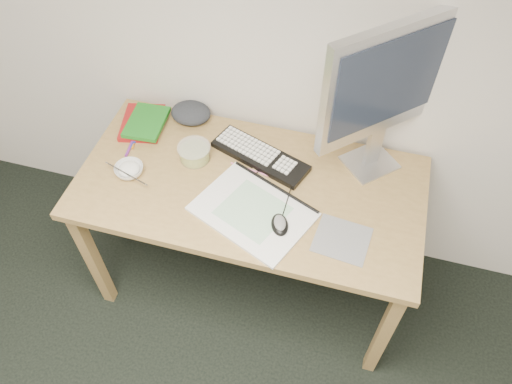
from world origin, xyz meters
TOP-DOWN VIEW (x-y plane):
  - desk at (0.07, 1.43)m, footprint 1.40×0.70m
  - mousepad at (0.48, 1.27)m, footprint 0.22×0.20m
  - sketchpad at (0.13, 1.30)m, footprint 0.52×0.45m
  - keyboard at (0.08, 1.58)m, footprint 0.44×0.27m
  - monitor at (0.53, 1.68)m, footprint 0.44×0.43m
  - mouse at (0.24, 1.26)m, footprint 0.10×0.12m
  - rice_bowl at (-0.42, 1.36)m, footprint 0.14×0.14m
  - chopsticks at (-0.41, 1.32)m, footprint 0.21×0.08m
  - fruit_tub at (-0.19, 1.51)m, footprint 0.15×0.15m
  - book_red at (-0.48, 1.64)m, footprint 0.22×0.26m
  - book_green at (-0.45, 1.63)m, footprint 0.17×0.22m
  - cloth_lump at (-0.29, 1.74)m, footprint 0.16×0.13m
  - pencil_pink at (0.06, 1.50)m, footprint 0.18×0.04m
  - pencil_tan at (0.14, 1.47)m, footprint 0.15×0.09m
  - pencil_black at (0.17, 1.53)m, footprint 0.18×0.07m
  - marker_blue at (-0.47, 1.54)m, footprint 0.02×0.13m
  - marker_orange at (-0.48, 1.54)m, footprint 0.04×0.11m
  - marker_purple at (-0.48, 1.50)m, footprint 0.03×0.14m

SIDE VIEW (x-z plane):
  - desk at x=0.07m, z-range 0.29..1.04m
  - mousepad at x=0.48m, z-range 0.75..0.75m
  - pencil_tan at x=0.14m, z-range 0.75..0.76m
  - pencil_pink at x=0.06m, z-range 0.75..0.76m
  - pencil_black at x=0.17m, z-range 0.75..0.76m
  - marker_orange at x=-0.48m, z-range 0.75..0.76m
  - marker_blue at x=-0.47m, z-range 0.75..0.76m
  - sketchpad at x=0.13m, z-range 0.75..0.76m
  - marker_purple at x=-0.48m, z-range 0.75..0.76m
  - book_red at x=-0.48m, z-range 0.75..0.77m
  - keyboard at x=0.08m, z-range 0.75..0.78m
  - rice_bowl at x=-0.42m, z-range 0.75..0.79m
  - mouse at x=0.24m, z-range 0.76..0.80m
  - cloth_lump at x=-0.29m, z-range 0.75..0.81m
  - book_green at x=-0.45m, z-range 0.77..0.79m
  - fruit_tub at x=-0.19m, z-range 0.75..0.82m
  - chopsticks at x=-0.41m, z-range 0.78..0.80m
  - monitor at x=0.53m, z-range 0.83..1.50m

